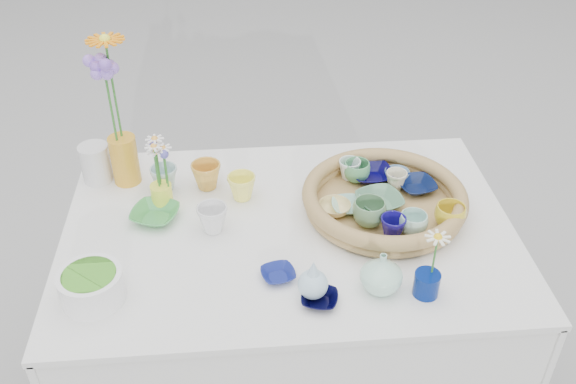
{
  "coord_description": "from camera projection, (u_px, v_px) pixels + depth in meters",
  "views": [
    {
      "loc": [
        -0.12,
        -1.4,
        1.9
      ],
      "look_at": [
        0.0,
        0.02,
        0.87
      ],
      "focal_mm": 40.0,
      "sensor_mm": 36.0,
      "label": 1
    }
  ],
  "objects": [
    {
      "name": "wicker_tray",
      "position": [
        384.0,
        200.0,
        1.84
      ],
      "size": [
        0.47,
        0.47,
        0.08
      ],
      "primitive_type": null,
      "color": "olive",
      "rests_on": "display_table"
    },
    {
      "name": "tray_ceramic_0",
      "position": [
        371.0,
        174.0,
        1.96
      ],
      "size": [
        0.14,
        0.14,
        0.03
      ],
      "primitive_type": "imported",
      "rotation": [
        0.0,
        0.0,
        0.07
      ],
      "color": "#05033D",
      "rests_on": "wicker_tray"
    },
    {
      "name": "tray_ceramic_1",
      "position": [
        417.0,
        186.0,
        1.91
      ],
      "size": [
        0.13,
        0.13,
        0.03
      ],
      "primitive_type": "imported",
      "rotation": [
        0.0,
        0.0,
        0.19
      ],
      "color": "#06123A",
      "rests_on": "wicker_tray"
    },
    {
      "name": "tray_ceramic_2",
      "position": [
        450.0,
        216.0,
        1.76
      ],
      "size": [
        0.11,
        0.11,
        0.07
      ],
      "primitive_type": "imported",
      "rotation": [
        0.0,
        0.0,
        -0.27
      ],
      "color": "gold",
      "rests_on": "wicker_tray"
    },
    {
      "name": "tray_ceramic_3",
      "position": [
        379.0,
        201.0,
        1.84
      ],
      "size": [
        0.16,
        0.16,
        0.03
      ],
      "primitive_type": "imported",
      "rotation": [
        0.0,
        0.0,
        0.28
      ],
      "color": "#538665",
      "rests_on": "wicker_tray"
    },
    {
      "name": "tray_ceramic_4",
      "position": [
        369.0,
        213.0,
        1.76
      ],
      "size": [
        0.11,
        0.11,
        0.07
      ],
      "primitive_type": "imported",
      "rotation": [
        0.0,
        0.0,
        -0.27
      ],
      "color": "#5A875D",
      "rests_on": "wicker_tray"
    },
    {
      "name": "tray_ceramic_5",
      "position": [
        348.0,
        206.0,
        1.83
      ],
      "size": [
        0.1,
        0.1,
        0.02
      ],
      "primitive_type": "imported",
      "rotation": [
        0.0,
        0.0,
        -0.01
      ],
      "color": "#92CFBC",
      "rests_on": "wicker_tray"
    },
    {
      "name": "tray_ceramic_6",
      "position": [
        349.0,
        169.0,
        1.95
      ],
      "size": [
        0.07,
        0.07,
        0.06
      ],
      "primitive_type": "imported",
      "rotation": [
        0.0,
        0.0,
        -0.11
      ],
      "color": "white",
      "rests_on": "wicker_tray"
    },
    {
      "name": "tray_ceramic_7",
      "position": [
        396.0,
        180.0,
        1.9
      ],
      "size": [
        0.07,
        0.07,
        0.06
      ],
      "primitive_type": "imported",
      "rotation": [
        0.0,
        0.0,
        -0.08
      ],
      "color": "beige",
      "rests_on": "wicker_tray"
    },
    {
      "name": "tray_ceramic_8",
      "position": [
        397.0,
        174.0,
        1.96
      ],
      "size": [
        0.1,
        0.1,
        0.02
      ],
      "primitive_type": "imported",
      "rotation": [
        0.0,
        0.0,
        -0.34
      ],
      "color": "#7AA7CA",
      "rests_on": "wicker_tray"
    },
    {
      "name": "tray_ceramic_9",
      "position": [
        393.0,
        227.0,
        1.72
      ],
      "size": [
        0.08,
        0.08,
        0.06
      ],
      "primitive_type": "imported",
      "rotation": [
        0.0,
        0.0,
        0.13
      ],
      "color": "#130C66",
      "rests_on": "wicker_tray"
    },
    {
      "name": "tray_ceramic_10",
      "position": [
        334.0,
        208.0,
        1.82
      ],
      "size": [
        0.11,
        0.11,
        0.03
      ],
      "primitive_type": "imported",
      "rotation": [
        0.0,
        0.0,
        -0.19
      ],
      "color": "#E9CB7E",
      "rests_on": "wicker_tray"
    },
    {
      "name": "tray_ceramic_11",
      "position": [
        413.0,
        224.0,
        1.73
      ],
      "size": [
        0.1,
        0.1,
        0.06
      ],
      "primitive_type": "imported",
      "rotation": [
        0.0,
        0.0,
        -0.39
      ],
      "color": "#A7D8C9",
      "rests_on": "wicker_tray"
    },
    {
      "name": "tray_ceramic_12",
      "position": [
        357.0,
        171.0,
        1.94
      ],
      "size": [
        0.1,
        0.1,
        0.06
      ],
      "primitive_type": "imported",
      "rotation": [
        0.0,
        0.0,
        0.31
      ],
      "color": "#55A368",
      "rests_on": "wicker_tray"
    },
    {
      "name": "loose_ceramic_0",
      "position": [
        206.0,
        176.0,
        1.93
      ],
      "size": [
        0.12,
        0.12,
        0.08
      ],
      "primitive_type": "imported",
      "rotation": [
        0.0,
        0.0,
        0.43
      ],
      "color": "gold",
      "rests_on": "display_table"
    },
    {
      "name": "loose_ceramic_1",
      "position": [
        242.0,
        187.0,
        1.89
      ],
      "size": [
        0.11,
        0.11,
        0.08
      ],
      "primitive_type": "imported",
      "rotation": [
        0.0,
        0.0,
        -0.3
      ],
      "color": "#FFF85E",
      "rests_on": "display_table"
    },
    {
      "name": "loose_ceramic_2",
      "position": [
        155.0,
        215.0,
        1.82
      ],
      "size": [
        0.17,
        0.17,
        0.03
      ],
      "primitive_type": "imported",
      "rotation": [
        0.0,
        0.0,
        -0.32
      ],
      "color": "green",
      "rests_on": "display_table"
    },
    {
      "name": "loose_ceramic_3",
      "position": [
        213.0,
        219.0,
        1.77
      ],
      "size": [
        0.09,
        0.09,
        0.08
      ],
      "primitive_type": "imported",
      "rotation": [
        0.0,
        0.0,
        -0.03
      ],
      "color": "silver",
      "rests_on": "display_table"
    },
    {
      "name": "loose_ceramic_4",
      "position": [
        278.0,
        274.0,
        1.63
      ],
      "size": [
        0.1,
        0.1,
        0.02
      ],
      "primitive_type": "imported",
      "rotation": [
        0.0,
        0.0,
        0.24
      ],
      "color": "navy",
      "rests_on": "display_table"
    },
    {
      "name": "loose_ceramic_5",
      "position": [
        164.0,
        178.0,
        1.93
      ],
      "size": [
        0.11,
        0.11,
        0.08
      ],
      "primitive_type": "imported",
      "rotation": [
        0.0,
        0.0,
        0.44
      ],
      "color": "#A9CBC9",
      "rests_on": "display_table"
    },
    {
      "name": "loose_ceramic_6",
      "position": [
        319.0,
        299.0,
        1.56
      ],
      "size": [
        0.11,
        0.11,
        0.02
      ],
      "primitive_type": "imported",
      "rotation": [
        0.0,
        0.0,
        -0.25
      ],
      "color": "black",
      "rests_on": "display_table"
    },
    {
      "name": "fluted_bowl",
      "position": [
        92.0,
        287.0,
        1.55
      ],
      "size": [
        0.19,
        0.19,
        0.08
      ],
      "primitive_type": null,
      "rotation": [
        0.0,
        0.0,
        0.22
      ],
      "color": "white",
      "rests_on": "display_table"
    },
    {
      "name": "bud_vase_paleblue",
      "position": [
        313.0,
        278.0,
        1.55
      ],
      "size": [
        0.1,
        0.1,
        0.12
      ],
      "primitive_type": null,
      "rotation": [
        0.0,
        0.0,
        0.35
      ],
      "color": "#ADD1E4",
      "rests_on": "display_table"
    },
    {
      "name": "bud_vase_seafoam",
      "position": [
        382.0,
        272.0,
        1.57
      ],
      "size": [
        0.13,
        0.13,
        0.11
      ],
      "primitive_type": "imported",
      "rotation": [
        0.0,
        0.0,
        0.29
      ],
      "color": "#AFE5CB",
      "rests_on": "display_table"
    },
    {
      "name": "bud_vase_cobalt",
      "position": [
        426.0,
        284.0,
        1.57
      ],
      "size": [
        0.07,
        0.07,
        0.06
      ],
      "primitive_type": "cylinder",
      "rotation": [
        0.0,
        0.0,
        -0.17
      ],
      "color": "navy",
      "rests_on": "display_table"
    },
    {
      "name": "single_daisy",
      "position": [
        435.0,
        255.0,
        1.53
      ],
      "size": [
        0.08,
        0.08,
        0.13
      ],
      "primitive_type": null,
      "rotation": [
        0.0,
        0.0,
        0.16
      ],
      "color": "white",
      "rests_on": "bud_vase_cobalt"
    },
    {
      "name": "tall_vase_yellow",
      "position": [
        125.0,
        160.0,
        1.94
      ],
      "size": [
        0.11,
        0.11,
        0.15
      ],
      "primitive_type": "cylinder",
      "rotation": [
        0.0,
        0.0,
        0.42
      ],
      "color": "gold",
      "rests_on": "display_table"
    },
    {
      "name": "gerbera",
      "position": [
        114.0,
        90.0,
        1.82
      ],
      "size": [
        0.15,
        0.15,
        0.32
      ],
      "primitive_type": null,
      "rotation": [
        0.0,
        0.0,
        0.26
      ],
      "color": "orange",
      "rests_on": "tall_vase_yellow"
    },
    {
      "name": "hydrangea",
      "position": [
        111.0,
        106.0,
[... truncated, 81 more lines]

